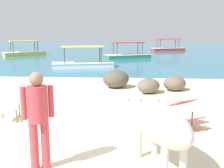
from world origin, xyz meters
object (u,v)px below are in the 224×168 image
boat_red (168,48)px  boat_white (83,63)px  cow (158,123)px  person_standing (38,114)px  deck_chair_far (186,112)px  deck_chair_near (15,105)px  boat_green (128,55)px  boat_yellow (25,52)px

boat_red → boat_white: (-6.86, -13.39, 0.00)m
cow → person_standing: person_standing is taller
cow → deck_chair_far: size_ratio=2.18×
deck_chair_near → boat_green: boat_green is taller
person_standing → boat_yellow: size_ratio=0.45×
boat_green → boat_white: size_ratio=0.99×
person_standing → boat_white: (-1.38, 12.17, -0.70)m
cow → boat_yellow: bearing=3.1°
cow → boat_white: bearing=-8.2°
cow → deck_chair_near: size_ratio=2.30×
boat_white → deck_chair_near: bearing=-103.9°
boat_red → boat_green: bearing=42.0°
boat_white → person_standing: bearing=-97.1°
deck_chair_near → boat_yellow: (-6.47, 17.29, -0.13)m
deck_chair_far → boat_yellow: bearing=-180.0°
person_standing → boat_white: 12.27m
boat_green → person_standing: bearing=60.9°
boat_yellow → boat_white: (6.51, -7.51, 0.00)m
cow → boat_white: boat_white is taller
deck_chair_far → boat_white: (-4.14, 10.09, -0.13)m
cow → boat_red: bearing=-31.7°
person_standing → boat_red: 26.15m
person_standing → boat_red: size_ratio=0.42×
cow → boat_yellow: 21.78m
deck_chair_near → boat_white: bearing=-105.5°
boat_green → boat_white: (-2.66, -5.47, 0.00)m
boat_yellow → boat_white: bearing=-87.6°
deck_chair_far → boat_yellow: 20.56m
boat_yellow → boat_white: 9.94m
cow → boat_green: boat_green is taller
person_standing → boat_yellow: 21.21m
person_standing → boat_green: 17.70m
person_standing → boat_red: bearing=146.2°
boat_red → person_standing: bearing=57.9°
deck_chair_near → boat_red: size_ratio=0.23×
person_standing → boat_green: size_ratio=0.42×
boat_green → boat_yellow: bearing=-37.4°
deck_chair_far → boat_red: (2.73, 23.48, -0.13)m
boat_white → boat_yellow: bearing=117.3°
cow → deck_chair_near: bearing=33.7°
cow → person_standing: (-1.93, -0.24, 0.19)m
boat_white → cow: bearing=-88.1°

